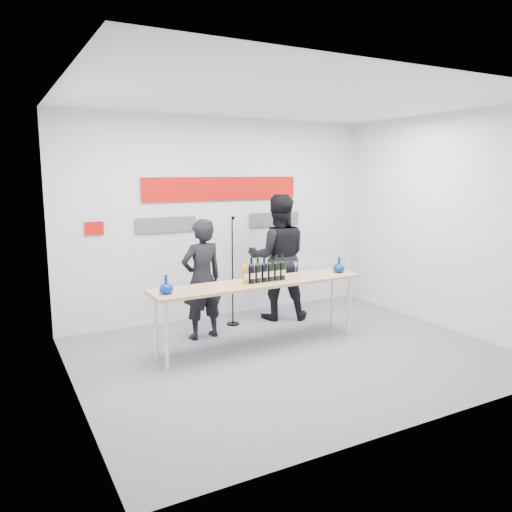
{
  "coord_description": "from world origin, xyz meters",
  "views": [
    {
      "loc": [
        -3.14,
        -4.91,
        2.19
      ],
      "look_at": [
        -0.2,
        0.55,
        1.15
      ],
      "focal_mm": 35.0,
      "sensor_mm": 36.0,
      "label": 1
    }
  ],
  "objects_px": {
    "presenter_left": "(202,279)",
    "mic_stand": "(233,292)",
    "tasting_table": "(260,287)",
    "presenter_right": "(278,257)"
  },
  "relations": [
    {
      "from": "tasting_table",
      "to": "presenter_right",
      "type": "height_order",
      "value": "presenter_right"
    },
    {
      "from": "presenter_left",
      "to": "presenter_right",
      "type": "relative_size",
      "value": 0.85
    },
    {
      "from": "tasting_table",
      "to": "mic_stand",
      "type": "bearing_deg",
      "value": 83.67
    },
    {
      "from": "mic_stand",
      "to": "presenter_right",
      "type": "bearing_deg",
      "value": -9.42
    },
    {
      "from": "presenter_right",
      "to": "mic_stand",
      "type": "bearing_deg",
      "value": 23.36
    },
    {
      "from": "presenter_right",
      "to": "mic_stand",
      "type": "distance_m",
      "value": 0.88
    },
    {
      "from": "tasting_table",
      "to": "mic_stand",
      "type": "relative_size",
      "value": 1.77
    },
    {
      "from": "tasting_table",
      "to": "presenter_left",
      "type": "height_order",
      "value": "presenter_left"
    },
    {
      "from": "tasting_table",
      "to": "presenter_left",
      "type": "bearing_deg",
      "value": 127.85
    },
    {
      "from": "presenter_left",
      "to": "mic_stand",
      "type": "height_order",
      "value": "presenter_left"
    }
  ]
}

